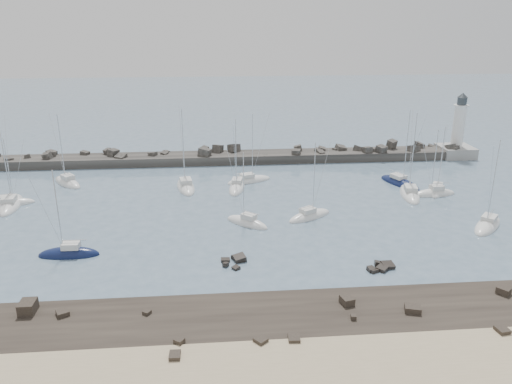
% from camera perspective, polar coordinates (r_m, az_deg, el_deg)
% --- Properties ---
extents(ground, '(400.00, 400.00, 0.00)m').
position_cam_1_polar(ground, '(70.61, 0.27, -4.88)').
color(ground, slate).
rests_on(ground, ground).
extents(rock_shelf, '(140.00, 12.00, 1.92)m').
position_cam_1_polar(rock_shelf, '(51.47, 2.48, -14.91)').
color(rock_shelf, black).
rests_on(rock_shelf, ground).
extents(rock_cluster_near, '(3.32, 3.91, 1.30)m').
position_cam_1_polar(rock_cluster_near, '(63.13, -2.36, -7.85)').
color(rock_cluster_near, black).
rests_on(rock_cluster_near, ground).
extents(rock_cluster_far, '(3.64, 2.79, 1.31)m').
position_cam_1_polar(rock_cluster_far, '(63.21, 14.03, -8.45)').
color(rock_cluster_far, black).
rests_on(rock_cluster_far, ground).
extents(breakwater, '(115.00, 6.90, 5.28)m').
position_cam_1_polar(breakwater, '(106.07, -5.31, 3.58)').
color(breakwater, '#2F2C29').
rests_on(breakwater, ground).
extents(lighthouse, '(7.00, 7.00, 14.60)m').
position_cam_1_polar(lighthouse, '(117.90, 21.93, 5.26)').
color(lighthouse, gray).
rests_on(lighthouse, ground).
extents(sailboat_0, '(7.87, 4.12, 12.03)m').
position_cam_1_polar(sailboat_0, '(90.91, -26.29, -1.23)').
color(sailboat_0, white).
rests_on(sailboat_0, ground).
extents(sailboat_1, '(4.13, 9.95, 15.28)m').
position_cam_1_polar(sailboat_1, '(90.03, -26.20, -1.40)').
color(sailboat_1, white).
rests_on(sailboat_1, ground).
extents(sailboat_2, '(7.84, 2.61, 12.59)m').
position_cam_1_polar(sailboat_2, '(68.94, -20.58, -6.69)').
color(sailboat_2, '#0E183E').
rests_on(sailboat_2, ground).
extents(sailboat_3, '(4.62, 10.06, 15.34)m').
position_cam_1_polar(sailboat_3, '(90.45, -8.03, 0.57)').
color(sailboat_3, white).
rests_on(sailboat_3, ground).
extents(sailboat_4, '(9.09, 5.59, 13.68)m').
position_cam_1_polar(sailboat_4, '(93.03, -0.81, 1.28)').
color(sailboat_4, white).
rests_on(sailboat_4, ground).
extents(sailboat_5, '(7.00, 6.57, 11.87)m').
position_cam_1_polar(sailboat_5, '(74.03, -1.02, -3.57)').
color(sailboat_5, white).
rests_on(sailboat_5, ground).
extents(sailboat_6, '(4.12, 8.95, 13.74)m').
position_cam_1_polar(sailboat_6, '(89.24, -2.20, 0.49)').
color(sailboat_6, white).
rests_on(sailboat_6, ground).
extents(sailboat_7, '(8.11, 6.26, 12.69)m').
position_cam_1_polar(sailboat_7, '(76.89, 6.13, -2.80)').
color(sailboat_7, white).
rests_on(sailboat_7, ground).
extents(sailboat_8, '(6.42, 9.81, 14.83)m').
position_cam_1_polar(sailboat_8, '(95.36, 16.10, 0.96)').
color(sailboat_8, '#0E183E').
rests_on(sailboat_8, ground).
extents(sailboat_9, '(7.98, 3.19, 12.52)m').
position_cam_1_polar(sailboat_9, '(91.30, 19.68, -0.23)').
color(sailboat_9, white).
rests_on(sailboat_9, ground).
extents(sailboat_10, '(4.84, 10.07, 15.33)m').
position_cam_1_polar(sailboat_10, '(89.69, 17.14, -0.29)').
color(sailboat_10, white).
rests_on(sailboat_10, ground).
extents(sailboat_11, '(8.17, 8.51, 14.15)m').
position_cam_1_polar(sailboat_11, '(80.63, 24.93, -3.52)').
color(sailboat_11, white).
rests_on(sailboat_11, ground).
extents(sailboat_12, '(6.02, 7.93, 12.48)m').
position_cam_1_polar(sailboat_12, '(93.17, 19.98, 0.12)').
color(sailboat_12, white).
rests_on(sailboat_12, ground).
extents(sailboat_13, '(7.59, 8.43, 13.90)m').
position_cam_1_polar(sailboat_13, '(98.08, -20.73, 0.97)').
color(sailboat_13, white).
rests_on(sailboat_13, ground).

